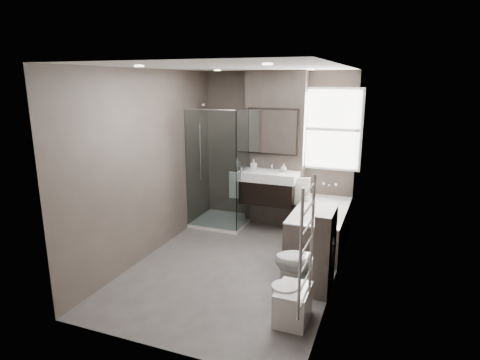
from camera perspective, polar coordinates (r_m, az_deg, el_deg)
The scene contains 15 objects.
room at distance 5.15m, azimuth -0.46°, elevation 1.18°, with size 2.70×3.90×2.70m.
vanity_pier at distance 6.81m, azimuth 5.03°, elevation 4.28°, with size 1.00×0.25×2.60m, color #4D433D.
vanity at distance 6.60m, azimuth 4.09°, elevation -0.99°, with size 0.95×0.47×0.66m.
mirror_cabinet at distance 6.60m, azimuth 4.70°, elevation 6.88°, with size 0.86×0.08×0.76m.
towel_left at distance 6.76m, azimuth -0.51°, elevation -0.76°, with size 0.24×0.06×0.44m, color white.
towel_right at distance 6.45m, azimuth 8.79°, elevation -1.66°, with size 0.24×0.06×0.44m, color white.
shower_enclosure at distance 6.84m, azimuth -2.17°, elevation -2.57°, with size 0.90×0.90×2.00m.
bathtub at distance 6.22m, azimuth 11.34°, elevation -6.28°, with size 0.75×1.60×0.57m.
window at distance 6.66m, azimuth 12.86°, elevation 7.04°, with size 0.98×0.06×1.33m.
toilet at distance 4.94m, azimuth 9.02°, elevation -11.33°, with size 0.39×0.68×0.69m, color white.
cistern_box at distance 4.88m, azimuth 11.99°, elevation -9.82°, with size 0.19×0.55×1.00m.
bidet at distance 4.39m, azimuth 7.46°, elevation -17.03°, with size 0.40×0.46×0.48m.
towel_radiator at distance 3.40m, azimuth 9.45°, elevation -9.14°, with size 0.03×0.49×1.10m.
soap_bottle_a at distance 6.58m, azimuth 1.95°, elevation 2.15°, with size 0.08×0.09×0.19m, color white.
soap_bottle_b at distance 6.55m, azimuth 6.23°, elevation 1.77°, with size 0.10×0.10×0.13m, color white.
Camera 1 is at (1.84, -4.68, 2.45)m, focal length 30.00 mm.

